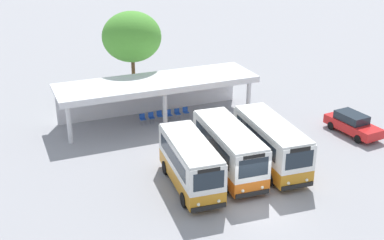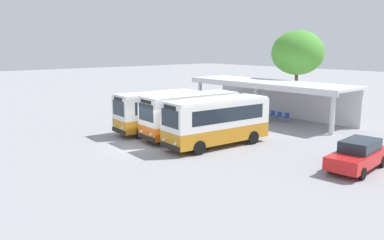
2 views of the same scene
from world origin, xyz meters
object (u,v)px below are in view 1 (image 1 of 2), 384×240
city_bus_second_in_row (229,148)px  parked_car_flank (352,124)px  waiting_chair_end_by_column (143,118)px  city_bus_nearest_orange (190,162)px  waiting_chair_fourth_seat (169,114)px  waiting_chair_second_from_end (151,116)px  waiting_chair_middle_seat (160,115)px  waiting_chair_fifth_seat (177,113)px  city_bus_middle_cream (271,143)px  waiting_chair_far_end_seat (186,111)px

city_bus_second_in_row → parked_car_flank: bearing=9.6°
waiting_chair_end_by_column → city_bus_nearest_orange: bearing=-91.3°
waiting_chair_fourth_seat → city_bus_second_in_row: bearing=-87.3°
waiting_chair_second_from_end → waiting_chair_middle_seat: size_ratio=1.00×
waiting_chair_middle_seat → waiting_chair_end_by_column: bearing=-175.3°
waiting_chair_fourth_seat → city_bus_nearest_orange: bearing=-103.2°
city_bus_nearest_orange → waiting_chair_second_from_end: (1.00, 10.69, -1.19)m
city_bus_nearest_orange → waiting_chair_fifth_seat: 11.20m
city_bus_nearest_orange → city_bus_middle_cream: city_bus_middle_cream is taller
waiting_chair_fourth_seat → waiting_chair_far_end_seat: (1.49, 0.04, 0.00)m
city_bus_nearest_orange → waiting_chair_fourth_seat: bearing=76.8°
parked_car_flank → city_bus_nearest_orange: bearing=-169.5°
city_bus_middle_cream → parked_car_flank: size_ratio=1.61×
city_bus_second_in_row → city_bus_middle_cream: 2.97m
waiting_chair_far_end_seat → waiting_chair_end_by_column: bearing=-179.2°
city_bus_second_in_row → waiting_chair_fifth_seat: (0.28, 9.92, -1.24)m
waiting_chair_fourth_seat → waiting_chair_far_end_seat: 1.49m
city_bus_middle_cream → waiting_chair_second_from_end: 11.40m
waiting_chair_fourth_seat → waiting_chair_fifth_seat: size_ratio=1.00×
city_bus_middle_cream → waiting_chair_fifth_seat: size_ratio=8.86×
city_bus_second_in_row → waiting_chair_end_by_column: city_bus_second_in_row is taller
city_bus_nearest_orange → city_bus_second_in_row: 3.05m
waiting_chair_end_by_column → waiting_chair_middle_seat: same height
waiting_chair_middle_seat → waiting_chair_second_from_end: bearing=-173.3°
waiting_chair_middle_seat → waiting_chair_fourth_seat: same height
city_bus_nearest_orange → waiting_chair_fifth_seat: (3.24, 10.65, -1.19)m
city_bus_second_in_row → waiting_chair_middle_seat: 10.19m
waiting_chair_far_end_seat → waiting_chair_middle_seat: bearing=178.1°
city_bus_middle_cream → waiting_chair_middle_seat: size_ratio=8.86×
city_bus_second_in_row → waiting_chair_far_end_seat: city_bus_second_in_row is taller
waiting_chair_fifth_seat → waiting_chair_far_end_seat: (0.75, 0.05, 0.00)m
city_bus_middle_cream → parked_car_flank: bearing=14.4°
waiting_chair_fourth_seat → waiting_chair_second_from_end: bearing=179.2°
waiting_chair_second_from_end → waiting_chair_fifth_seat: same height
waiting_chair_far_end_seat → city_bus_second_in_row: bearing=-95.9°
waiting_chair_fourth_seat → waiting_chair_fifth_seat: same height
waiting_chair_far_end_seat → parked_car_flank: bearing=-37.4°
city_bus_second_in_row → parked_car_flank: (11.53, 1.94, -0.93)m
waiting_chair_second_from_end → waiting_chair_middle_seat: (0.75, 0.09, 0.00)m
city_bus_middle_cream → waiting_chair_middle_seat: city_bus_middle_cream is taller
city_bus_second_in_row → waiting_chair_far_end_seat: (1.03, 9.97, -1.24)m
parked_car_flank → waiting_chair_middle_seat: size_ratio=5.49×
city_bus_second_in_row → waiting_chair_fourth_seat: (-0.46, 9.93, -1.24)m
waiting_chair_end_by_column → city_bus_middle_cream: bearing=-60.9°
city_bus_nearest_orange → waiting_chair_second_from_end: size_ratio=7.99×
waiting_chair_middle_seat → waiting_chair_fifth_seat: 1.50m
waiting_chair_second_from_end → city_bus_middle_cream: bearing=-64.3°
waiting_chair_middle_seat → waiting_chair_far_end_seat: same height
city_bus_middle_cream → waiting_chair_far_end_seat: bearing=100.7°
city_bus_nearest_orange → city_bus_second_in_row: city_bus_second_in_row is taller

